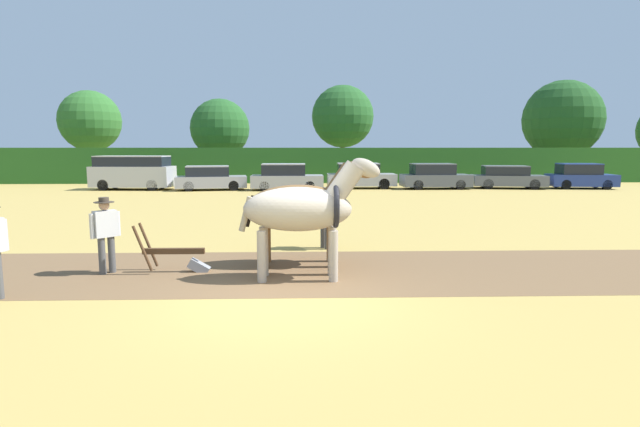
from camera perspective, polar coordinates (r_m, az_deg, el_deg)
ground_plane at (r=8.85m, az=-4.25°, el=-9.64°), size 240.00×240.00×0.00m
plowed_furrow_strip at (r=11.41m, az=-22.12°, el=-6.23°), size 25.44×4.10×0.01m
hedgerow at (r=36.99m, az=-2.71°, el=5.54°), size 79.32×1.63×2.56m
tree_left at (r=46.07m, az=-24.80°, el=9.56°), size 4.99×4.99×7.25m
tree_center_left at (r=42.15m, az=-11.36°, el=9.49°), size 4.81×4.81×6.52m
tree_center at (r=42.00m, az=2.62°, el=10.99°), size 5.12×5.12×7.67m
tree_center_right at (r=49.01m, az=25.97°, el=9.64°), size 6.73×6.73×8.37m
draft_horse_lead_left at (r=9.85m, az=-1.89°, el=0.51°), size 2.85×0.94×2.49m
draft_horse_lead_right at (r=11.05m, az=-1.89°, el=0.89°), size 2.93×1.04×2.40m
plow at (r=10.95m, az=-15.74°, el=-4.84°), size 1.54×0.46×1.13m
farmer_at_plow at (r=11.23m, az=-23.31°, el=-1.75°), size 0.48×0.47×1.60m
farmer_beside_team at (r=12.86m, az=0.61°, el=-0.01°), size 0.40×0.55×1.59m
parked_van at (r=32.93m, az=-20.60°, el=4.43°), size 4.98×2.27×2.08m
parked_car_left at (r=31.24m, az=-12.44°, el=3.94°), size 4.45×2.42×1.48m
parked_car_center_left at (r=30.58m, az=-3.90°, el=4.12°), size 4.36×1.86×1.61m
parked_car_center at (r=31.85m, az=4.63°, el=4.27°), size 4.31×1.84×1.61m
parked_car_center_right at (r=32.22m, az=12.96°, el=4.11°), size 4.30×1.91×1.59m
parked_car_right at (r=33.90m, az=20.61°, el=3.89°), size 4.71×2.53×1.44m
parked_car_far_right at (r=35.65m, az=27.61°, el=3.76°), size 4.14×2.17×1.59m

